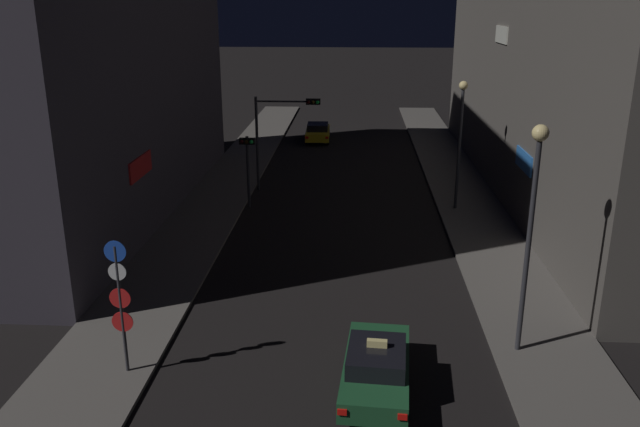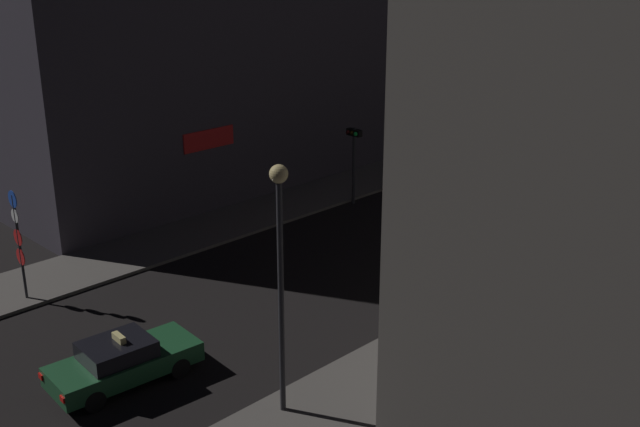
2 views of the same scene
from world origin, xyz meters
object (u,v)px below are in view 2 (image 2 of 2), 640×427
object	(u,v)px
sign_pole_left	(18,238)
street_lamp_far_block	(565,161)
taxi	(123,361)
far_car	(576,137)
street_lamp_near_block	(280,252)
traffic_light_left_kerb	(354,150)
traffic_light_overhead	(420,120)

from	to	relation	value
sign_pole_left	street_lamp_far_block	size ratio (longest dim) A/B	0.62
taxi	far_car	distance (m)	34.14
street_lamp_near_block	street_lamp_far_block	size ratio (longest dim) A/B	1.08
street_lamp_near_block	street_lamp_far_block	xyz separation A→B (m)	(0.12, 14.52, -0.48)
sign_pole_left	street_lamp_near_block	world-z (taller)	street_lamp_near_block
far_car	street_lamp_near_block	xyz separation A→B (m)	(8.14, -31.64, 4.13)
traffic_light_left_kerb	street_lamp_near_block	xyz separation A→B (m)	(10.78, -14.40, 2.13)
sign_pole_left	street_lamp_far_block	xyz separation A→B (m)	(11.88, 16.43, 1.92)
taxi	street_lamp_near_block	distance (m)	6.51
street_lamp_near_block	traffic_light_left_kerb	bearing A→B (deg)	126.83
taxi	traffic_light_overhead	distance (m)	20.90
sign_pole_left	street_lamp_far_block	bearing A→B (deg)	54.13
far_car	street_lamp_far_block	size ratio (longest dim) A/B	0.68
far_car	traffic_light_overhead	world-z (taller)	traffic_light_overhead
taxi	street_lamp_far_block	bearing A→B (deg)	74.73
traffic_light_left_kerb	sign_pole_left	size ratio (longest dim) A/B	0.94
street_lamp_far_block	taxi	bearing A→B (deg)	-105.27
taxi	street_lamp_near_block	xyz separation A→B (m)	(4.48, 2.31, 4.13)
far_car	traffic_light_left_kerb	size ratio (longest dim) A/B	1.17
traffic_light_overhead	traffic_light_left_kerb	xyz separation A→B (m)	(-1.35, -3.35, -1.14)
traffic_light_left_kerb	taxi	bearing A→B (deg)	-69.32
traffic_light_overhead	street_lamp_far_block	xyz separation A→B (m)	(9.55, -3.23, 0.51)
street_lamp_near_block	street_lamp_far_block	bearing A→B (deg)	89.54
sign_pole_left	traffic_light_overhead	bearing A→B (deg)	83.25
traffic_light_overhead	sign_pole_left	size ratio (longest dim) A/B	1.32
traffic_light_overhead	sign_pole_left	world-z (taller)	traffic_light_overhead
street_lamp_near_block	sign_pole_left	bearing A→B (deg)	-170.79
street_lamp_near_block	street_lamp_far_block	world-z (taller)	street_lamp_near_block
taxi	sign_pole_left	bearing A→B (deg)	176.87
traffic_light_overhead	street_lamp_far_block	size ratio (longest dim) A/B	0.82
taxi	sign_pole_left	size ratio (longest dim) A/B	1.12
traffic_light_left_kerb	street_lamp_far_block	size ratio (longest dim) A/B	0.58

